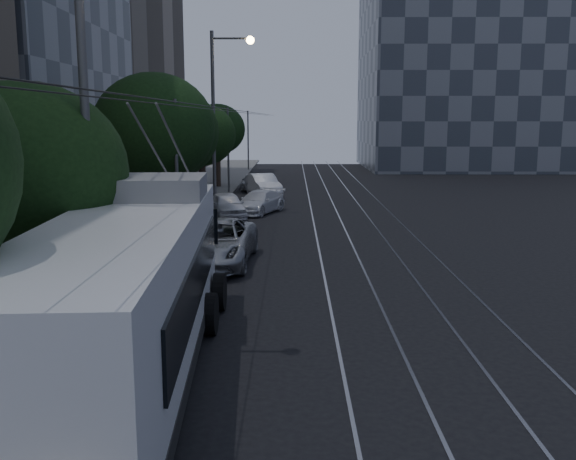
{
  "coord_description": "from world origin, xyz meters",
  "views": [
    {
      "loc": [
        -0.78,
        -14.87,
        5.28
      ],
      "look_at": [
        -0.93,
        4.32,
        1.92
      ],
      "focal_mm": 40.0,
      "sensor_mm": 36.0,
      "label": 1
    }
  ],
  "objects_px": {
    "pickup_silver": "(214,243)",
    "streetlamp_near": "(103,89)",
    "car_white_d": "(253,181)",
    "streetlamp_far": "(221,105)",
    "car_white_a": "(227,205)",
    "trolleybus": "(129,292)",
    "car_white_c": "(263,185)",
    "car_white_b": "(259,202)"
  },
  "relations": [
    {
      "from": "trolleybus",
      "to": "car_white_a",
      "type": "xyz_separation_m",
      "value": [
        -0.2,
        21.31,
        -1.1
      ]
    },
    {
      "from": "pickup_silver",
      "to": "car_white_d",
      "type": "height_order",
      "value": "pickup_silver"
    },
    {
      "from": "car_white_b",
      "to": "streetlamp_far",
      "type": "bearing_deg",
      "value": -166.44
    },
    {
      "from": "trolleybus",
      "to": "car_white_c",
      "type": "relative_size",
      "value": 2.88
    },
    {
      "from": "car_white_b",
      "to": "car_white_c",
      "type": "bearing_deg",
      "value": 113.26
    },
    {
      "from": "trolleybus",
      "to": "car_white_a",
      "type": "bearing_deg",
      "value": 87.22
    },
    {
      "from": "car_white_d",
      "to": "pickup_silver",
      "type": "bearing_deg",
      "value": -87.62
    },
    {
      "from": "pickup_silver",
      "to": "car_white_d",
      "type": "xyz_separation_m",
      "value": [
        -0.16,
        24.76,
        -0.18
      ]
    },
    {
      "from": "car_white_a",
      "to": "car_white_d",
      "type": "xyz_separation_m",
      "value": [
        0.5,
        13.76,
        -0.06
      ]
    },
    {
      "from": "streetlamp_far",
      "to": "car_white_d",
      "type": "bearing_deg",
      "value": 85.16
    },
    {
      "from": "car_white_d",
      "to": "car_white_b",
      "type": "bearing_deg",
      "value": -82.73
    },
    {
      "from": "trolleybus",
      "to": "car_white_a",
      "type": "height_order",
      "value": "trolleybus"
    },
    {
      "from": "car_white_d",
      "to": "streetlamp_far",
      "type": "relative_size",
      "value": 0.37
    },
    {
      "from": "trolleybus",
      "to": "car_white_b",
      "type": "height_order",
      "value": "trolleybus"
    },
    {
      "from": "car_white_b",
      "to": "car_white_a",
      "type": "bearing_deg",
      "value": -109.22
    },
    {
      "from": "trolleybus",
      "to": "streetlamp_near",
      "type": "distance_m",
      "value": 4.48
    },
    {
      "from": "car_white_c",
      "to": "car_white_b",
      "type": "bearing_deg",
      "value": -106.69
    },
    {
      "from": "car_white_a",
      "to": "car_white_d",
      "type": "distance_m",
      "value": 13.77
    },
    {
      "from": "car_white_c",
      "to": "streetlamp_far",
      "type": "xyz_separation_m",
      "value": [
        -1.95,
        -7.87,
        5.25
      ]
    },
    {
      "from": "pickup_silver",
      "to": "trolleybus",
      "type": "bearing_deg",
      "value": -89.91
    },
    {
      "from": "car_white_d",
      "to": "streetlamp_far",
      "type": "distance_m",
      "value": 12.85
    },
    {
      "from": "car_white_c",
      "to": "car_white_d",
      "type": "distance_m",
      "value": 3.88
    },
    {
      "from": "car_white_b",
      "to": "car_white_d",
      "type": "relative_size",
      "value": 1.17
    },
    {
      "from": "trolleybus",
      "to": "streetlamp_near",
      "type": "xyz_separation_m",
      "value": [
        -0.81,
        1.61,
        4.1
      ]
    },
    {
      "from": "trolleybus",
      "to": "streetlamp_far",
      "type": "xyz_separation_m",
      "value": [
        -0.69,
        23.44,
        4.2
      ]
    },
    {
      "from": "pickup_silver",
      "to": "streetlamp_far",
      "type": "relative_size",
      "value": 0.59
    },
    {
      "from": "car_white_b",
      "to": "streetlamp_near",
      "type": "height_order",
      "value": "streetlamp_near"
    },
    {
      "from": "car_white_b",
      "to": "car_white_d",
      "type": "distance_m",
      "value": 12.0
    },
    {
      "from": "pickup_silver",
      "to": "streetlamp_near",
      "type": "distance_m",
      "value": 10.15
    },
    {
      "from": "pickup_silver",
      "to": "car_white_a",
      "type": "height_order",
      "value": "pickup_silver"
    },
    {
      "from": "streetlamp_near",
      "to": "trolleybus",
      "type": "bearing_deg",
      "value": -63.34
    },
    {
      "from": "car_white_a",
      "to": "streetlamp_near",
      "type": "relative_size",
      "value": 0.41
    },
    {
      "from": "streetlamp_near",
      "to": "car_white_b",
      "type": "bearing_deg",
      "value": 84.13
    },
    {
      "from": "streetlamp_near",
      "to": "streetlamp_far",
      "type": "relative_size",
      "value": 0.98
    },
    {
      "from": "trolleybus",
      "to": "car_white_d",
      "type": "bearing_deg",
      "value": 86.2
    },
    {
      "from": "car_white_a",
      "to": "streetlamp_near",
      "type": "distance_m",
      "value": 20.38
    },
    {
      "from": "car_white_d",
      "to": "streetlamp_far",
      "type": "xyz_separation_m",
      "value": [
        -0.98,
        -11.63,
        5.36
      ]
    },
    {
      "from": "car_white_a",
      "to": "car_white_d",
      "type": "relative_size",
      "value": 1.09
    },
    {
      "from": "pickup_silver",
      "to": "car_white_c",
      "type": "distance_m",
      "value": 21.02
    },
    {
      "from": "pickup_silver",
      "to": "car_white_d",
      "type": "bearing_deg",
      "value": 93.01
    },
    {
      "from": "pickup_silver",
      "to": "car_white_c",
      "type": "xyz_separation_m",
      "value": [
        0.81,
        21.0,
        -0.06
      ]
    },
    {
      "from": "streetlamp_near",
      "to": "streetlamp_far",
      "type": "height_order",
      "value": "streetlamp_far"
    }
  ]
}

